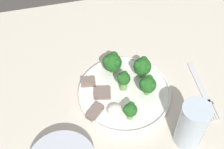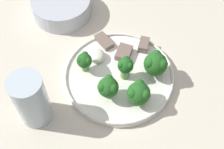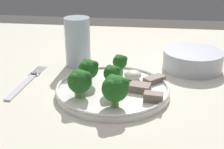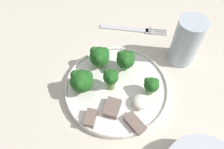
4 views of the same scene
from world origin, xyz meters
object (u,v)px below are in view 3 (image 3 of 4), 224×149
Objects in this scene: fork at (27,82)px; dinner_plate at (113,90)px; cream_bowl at (192,60)px; drinking_glass at (78,45)px.

dinner_plate is at bearing -8.88° from fork.
dinner_plate is 1.63× the size of cream_bowl.
drinking_glass is at bearing 125.03° from dinner_plate.
drinking_glass is at bearing -178.06° from cream_bowl.
fork is 1.53× the size of drinking_glass.
fork is at bearing -160.77° from cream_bowl.
dinner_plate is 0.20m from drinking_glass.
cream_bowl is 1.18× the size of drinking_glass.
dinner_plate is at bearing -54.97° from drinking_glass.
dinner_plate is 1.91× the size of drinking_glass.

